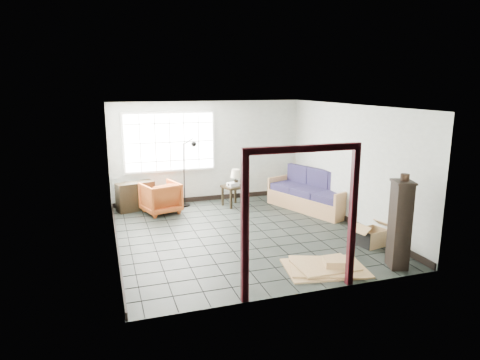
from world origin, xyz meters
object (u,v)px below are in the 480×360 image
object	(u,v)px
side_table	(233,189)
tall_shelf	(400,224)
armchair	(161,196)
futon_sofa	(312,195)

from	to	relation	value
side_table	tall_shelf	size ratio (longest dim) A/B	0.40
armchair	tall_shelf	xyz separation A→B (m)	(3.34, -4.38, 0.35)
armchair	tall_shelf	bearing A→B (deg)	110.25
armchair	side_table	size ratio (longest dim) A/B	1.38
side_table	futon_sofa	bearing A→B (deg)	-26.14
futon_sofa	armchair	xyz separation A→B (m)	(-3.59, 0.85, 0.06)
futon_sofa	side_table	xyz separation A→B (m)	(-1.77, 0.87, 0.08)
armchair	futon_sofa	bearing A→B (deg)	149.67
tall_shelf	armchair	bearing A→B (deg)	145.41
armchair	tall_shelf	distance (m)	5.52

